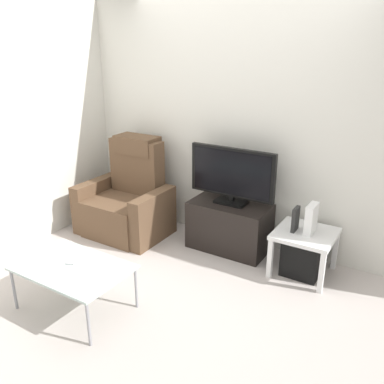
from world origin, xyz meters
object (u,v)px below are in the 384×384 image
object	(u,v)px
television	(232,175)
cell_phone	(73,260)
subwoofer_box	(303,257)
book_upright	(295,219)
coffee_table	(73,269)
side_table	(305,238)
tv_stand	(229,226)
game_console	(311,219)
recliner_armchair	(127,200)

from	to	relation	value
television	cell_phone	world-z (taller)	television
subwoofer_box	television	bearing A→B (deg)	173.33
book_upright	coffee_table	bearing A→B (deg)	-131.38
side_table	subwoofer_box	distance (m)	0.19
side_table	book_upright	size ratio (longest dim) A/B	2.34
tv_stand	book_upright	bearing A→B (deg)	-7.67
tv_stand	book_upright	xyz separation A→B (m)	(0.72, -0.10, 0.29)
television	game_console	world-z (taller)	television
coffee_table	book_upright	bearing A→B (deg)	48.62
recliner_armchair	subwoofer_box	bearing A→B (deg)	11.26
tv_stand	cell_phone	world-z (taller)	tv_stand
book_upright	coffee_table	size ratio (longest dim) A/B	0.26
cell_phone	coffee_table	bearing A→B (deg)	-69.57
tv_stand	television	world-z (taller)	television
television	side_table	bearing A→B (deg)	-6.67
television	book_upright	world-z (taller)	television
television	side_table	xyz separation A→B (m)	(0.82, -0.10, -0.46)
tv_stand	game_console	xyz separation A→B (m)	(0.86, -0.07, 0.31)
side_table	game_console	distance (m)	0.21
book_upright	cell_phone	bearing A→B (deg)	-134.36
recliner_armchair	cell_phone	bearing A→B (deg)	-61.28
tv_stand	book_upright	world-z (taller)	book_upright
side_table	book_upright	xyz separation A→B (m)	(-0.10, -0.02, 0.18)
side_table	game_console	xyz separation A→B (m)	(0.03, 0.01, 0.21)
book_upright	cell_phone	distance (m)	2.01
tv_stand	side_table	bearing A→B (deg)	-5.36
television	book_upright	bearing A→B (deg)	-9.14
subwoofer_box	game_console	xyz separation A→B (m)	(0.04, 0.01, 0.40)
cell_phone	game_console	bearing A→B (deg)	17.79
game_console	subwoofer_box	bearing A→B (deg)	-164.05
game_console	recliner_armchair	bearing A→B (deg)	-175.73
television	cell_phone	bearing A→B (deg)	-113.66
subwoofer_box	cell_phone	size ratio (longest dim) A/B	2.27
recliner_armchair	coffee_table	bearing A→B (deg)	-59.62
subwoofer_box	coffee_table	xyz separation A→B (m)	(-1.42, -1.52, 0.20)
game_console	television	bearing A→B (deg)	174.26
game_console	cell_phone	bearing A→B (deg)	-136.40
recliner_armchair	side_table	bearing A→B (deg)	11.26
television	coffee_table	bearing A→B (deg)	-110.41
side_table	coffee_table	distance (m)	2.08
subwoofer_box	coffee_table	distance (m)	2.09
recliner_armchair	side_table	distance (m)	2.02
tv_stand	cell_phone	size ratio (longest dim) A/B	5.51
recliner_armchair	game_console	size ratio (longest dim) A/B	3.89
game_console	cell_phone	world-z (taller)	game_console
tv_stand	side_table	world-z (taller)	tv_stand
coffee_table	game_console	bearing A→B (deg)	46.42
side_table	cell_phone	xyz separation A→B (m)	(-1.50, -1.45, 0.03)
television	game_console	xyz separation A→B (m)	(0.86, -0.09, -0.25)
tv_stand	game_console	world-z (taller)	game_console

